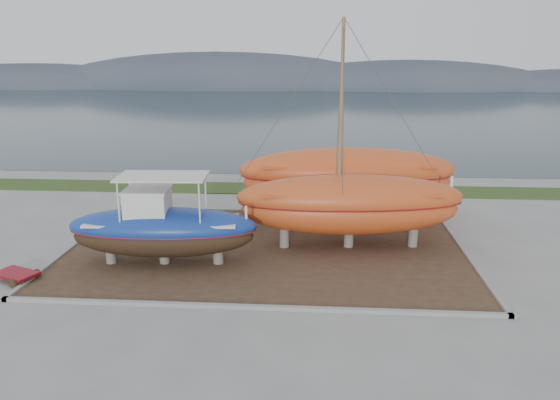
# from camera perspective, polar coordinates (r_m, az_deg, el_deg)

# --- Properties ---
(ground) EXTENTS (140.00, 140.00, 0.00)m
(ground) POSITION_cam_1_polar(r_m,az_deg,el_deg) (21.82, -2.48, -8.85)
(ground) COLOR gray
(ground) RESTS_ON ground
(dirt_patch) EXTENTS (18.00, 12.00, 0.06)m
(dirt_patch) POSITION_cam_1_polar(r_m,az_deg,el_deg) (25.49, -1.45, -5.14)
(dirt_patch) COLOR #422D1E
(dirt_patch) RESTS_ON ground
(curb_frame) EXTENTS (18.60, 12.60, 0.15)m
(curb_frame) POSITION_cam_1_polar(r_m,az_deg,el_deg) (25.48, -1.45, -5.04)
(curb_frame) COLOR gray
(curb_frame) RESTS_ON ground
(grass_strip) EXTENTS (44.00, 3.00, 0.08)m
(grass_strip) POSITION_cam_1_polar(r_m,az_deg,el_deg) (36.46, 0.30, 1.16)
(grass_strip) COLOR #284219
(grass_strip) RESTS_ON ground
(sea) EXTENTS (260.00, 100.00, 0.04)m
(sea) POSITION_cam_1_polar(r_m,az_deg,el_deg) (90.26, 2.67, 9.55)
(sea) COLOR #1A2C34
(sea) RESTS_ON ground
(mountain_ridge) EXTENTS (200.00, 36.00, 20.00)m
(mountain_ridge) POSITION_cam_1_polar(r_m,az_deg,el_deg) (145.08, 3.28, 11.69)
(mountain_ridge) COLOR #333D49
(mountain_ridge) RESTS_ON ground
(blue_caique) EXTENTS (8.19, 3.00, 3.88)m
(blue_caique) POSITION_cam_1_polar(r_m,az_deg,el_deg) (23.69, -12.17, -2.06)
(blue_caique) COLOR navy
(blue_caique) RESTS_ON dirt_patch
(white_dinghy) EXTENTS (4.18, 2.42, 1.18)m
(white_dinghy) POSITION_cam_1_polar(r_m,az_deg,el_deg) (27.84, -13.40, -2.44)
(white_dinghy) COLOR white
(white_dinghy) RESTS_ON dirt_patch
(orange_sailboat) EXTENTS (10.69, 3.97, 10.26)m
(orange_sailboat) POSITION_cam_1_polar(r_m,az_deg,el_deg) (24.66, 7.56, 6.44)
(orange_sailboat) COLOR #C24A1D
(orange_sailboat) RESTS_ON dirt_patch
(orange_bare_hull) EXTENTS (11.92, 4.55, 3.82)m
(orange_bare_hull) POSITION_cam_1_polar(r_m,az_deg,el_deg) (29.64, 7.02, 1.59)
(orange_bare_hull) COLOR #C24A1D
(orange_bare_hull) RESTS_ON dirt_patch
(red_trailer) EXTENTS (2.76, 2.07, 0.35)m
(red_trailer) POSITION_cam_1_polar(r_m,az_deg,el_deg) (24.54, -25.84, -7.20)
(red_trailer) COLOR maroon
(red_trailer) RESTS_ON ground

